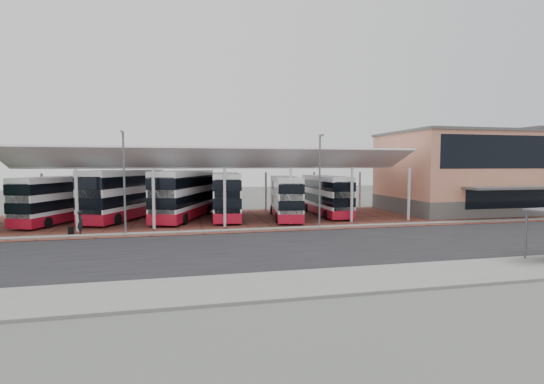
% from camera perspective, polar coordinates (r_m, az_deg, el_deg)
% --- Properties ---
extents(ground, '(140.00, 140.00, 0.00)m').
position_cam_1_polar(ground, '(28.21, 7.32, -7.31)').
color(ground, '#4E514D').
extents(road, '(120.00, 14.00, 0.02)m').
position_cam_1_polar(road, '(27.29, 8.04, -7.68)').
color(road, black).
rests_on(road, ground).
extents(forecourt, '(72.00, 16.00, 0.06)m').
position_cam_1_polar(forecourt, '(41.01, 3.72, -3.69)').
color(forecourt, brown).
rests_on(forecourt, ground).
extents(sidewalk, '(120.00, 4.00, 0.14)m').
position_cam_1_polar(sidewalk, '(20.21, 16.27, -11.79)').
color(sidewalk, slate).
rests_on(sidewalk, ground).
extents(north_kerb, '(120.00, 0.80, 0.14)m').
position_cam_1_polar(north_kerb, '(33.99, 3.73, -5.22)').
color(north_kerb, slate).
rests_on(north_kerb, ground).
extents(yellow_line_near, '(120.00, 0.12, 0.01)m').
position_cam_1_polar(yellow_line_near, '(21.93, 13.69, -10.61)').
color(yellow_line_near, gold).
rests_on(yellow_line_near, road).
extents(yellow_line_far, '(120.00, 0.12, 0.01)m').
position_cam_1_polar(yellow_line_far, '(22.19, 13.34, -10.43)').
color(yellow_line_far, gold).
rests_on(yellow_line_far, road).
extents(canopy, '(37.00, 11.63, 7.07)m').
position_cam_1_polar(canopy, '(40.07, -7.70, 4.37)').
color(canopy, silver).
rests_on(canopy, ground).
extents(terminal, '(18.40, 14.40, 9.25)m').
position_cam_1_polar(terminal, '(51.48, 26.49, 2.63)').
color(terminal, '#575552').
rests_on(terminal, ground).
extents(lamp_west, '(0.16, 0.90, 8.07)m').
position_cam_1_polar(lamp_west, '(32.59, -20.63, 1.71)').
color(lamp_west, '#5B5C62').
rests_on(lamp_west, ground).
extents(lamp_east, '(0.16, 0.90, 8.07)m').
position_cam_1_polar(lamp_east, '(34.26, 6.94, 2.04)').
color(lamp_east, '#5B5C62').
rests_on(lamp_east, ground).
extents(bus_0, '(6.06, 10.70, 4.34)m').
position_cam_1_polar(bus_0, '(42.11, -28.26, -0.97)').
color(bus_0, white).
rests_on(bus_0, forecourt).
extents(bus_1, '(7.10, 12.07, 4.92)m').
position_cam_1_polar(bus_1, '(41.84, -20.45, -0.38)').
color(bus_1, white).
rests_on(bus_1, forecourt).
extents(bus_2, '(6.54, 11.97, 4.84)m').
position_cam_1_polar(bus_2, '(40.47, -12.57, -0.42)').
color(bus_2, white).
rests_on(bus_2, forecourt).
extents(bus_3, '(3.50, 11.33, 4.59)m').
position_cam_1_polar(bus_3, '(40.45, -6.67, -0.52)').
color(bus_3, white).
rests_on(bus_3, forecourt).
extents(bus_4, '(3.82, 10.44, 4.21)m').
position_cam_1_polar(bus_4, '(39.91, 1.95, -0.84)').
color(bus_4, white).
rests_on(bus_4, forecourt).
extents(bus_5, '(2.65, 10.29, 4.23)m').
position_cam_1_polar(bus_5, '(42.86, 7.81, -0.52)').
color(bus_5, white).
rests_on(bus_5, forecourt).
extents(pedestrian, '(0.66, 0.79, 1.86)m').
position_cam_1_polar(pedestrian, '(34.24, -25.99, -4.00)').
color(pedestrian, black).
rests_on(pedestrian, forecourt).
extents(suitcase, '(0.37, 0.27, 0.64)m').
position_cam_1_polar(suitcase, '(34.36, -27.11, -5.04)').
color(suitcase, black).
rests_on(suitcase, forecourt).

